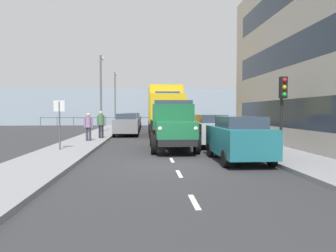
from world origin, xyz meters
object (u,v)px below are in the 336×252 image
object	(u,v)px
lorry_cargo_yellow	(165,109)
pedestrian_couple_a	(101,122)
car_teal_kerbside_near	(239,138)
car_grey_oppositeside_0	(127,124)
car_navy_oppositeside_1	(131,122)
street_sign	(59,116)
lamp_post_far	(115,94)
pedestrian_in_dark_coat	(88,125)
lamp_post_promenade	(101,87)
traffic_light_near	(283,98)
car_silver_kerbside_1	(210,130)
truck_vintage_green	(173,126)
car_maroon_oppositeside_2	(133,120)

from	to	relation	value
lorry_cargo_yellow	pedestrian_couple_a	distance (m)	6.09
car_teal_kerbside_near	car_grey_oppositeside_0	bearing A→B (deg)	-68.92
car_navy_oppositeside_1	street_sign	distance (m)	16.20
lamp_post_far	car_grey_oppositeside_0	bearing A→B (deg)	99.44
car_teal_kerbside_near	lamp_post_far	world-z (taller)	lamp_post_far
pedestrian_in_dark_coat	lamp_post_promenade	size ratio (longest dim) A/B	0.26
pedestrian_couple_a	traffic_light_near	bearing A→B (deg)	137.67
lorry_cargo_yellow	lamp_post_promenade	size ratio (longest dim) A/B	1.27
car_teal_kerbside_near	lamp_post_far	xyz separation A→B (m)	(7.04, -25.34, 3.04)
pedestrian_in_dark_coat	car_navy_oppositeside_1	bearing A→B (deg)	-99.36
traffic_light_near	lamp_post_promenade	bearing A→B (deg)	-55.54
car_silver_kerbside_1	truck_vintage_green	bearing A→B (deg)	37.94
car_silver_kerbside_1	lamp_post_promenade	size ratio (longest dim) A/B	0.64
lamp_post_promenade	lamp_post_far	xyz separation A→B (m)	(-0.18, -10.30, -0.05)
car_teal_kerbside_near	car_silver_kerbside_1	world-z (taller)	same
truck_vintage_green	car_maroon_oppositeside_2	size ratio (longest dim) A/B	1.31
car_silver_kerbside_1	pedestrian_in_dark_coat	bearing A→B (deg)	-16.60
lamp_post_promenade	street_sign	world-z (taller)	lamp_post_promenade
car_silver_kerbside_1	lamp_post_far	distance (m)	21.53
car_silver_kerbside_1	car_maroon_oppositeside_2	xyz separation A→B (m)	(4.97, -19.88, 0.00)
car_teal_kerbside_near	pedestrian_couple_a	bearing A→B (deg)	-54.90
pedestrian_couple_a	lamp_post_promenade	distance (m)	6.57
lamp_post_promenade	car_teal_kerbside_near	bearing A→B (deg)	115.64
car_grey_oppositeside_0	street_sign	bearing A→B (deg)	76.10
car_grey_oppositeside_0	car_navy_oppositeside_1	distance (m)	6.10
street_sign	traffic_light_near	bearing A→B (deg)	169.65
car_silver_kerbside_1	lamp_post_promenade	bearing A→B (deg)	-53.68
car_navy_oppositeside_1	pedestrian_couple_a	size ratio (longest dim) A/B	2.64
car_teal_kerbside_near	pedestrian_in_dark_coat	size ratio (longest dim) A/B	2.35
car_teal_kerbside_near	car_grey_oppositeside_0	size ratio (longest dim) A/B	0.91
car_grey_oppositeside_0	car_navy_oppositeside_1	world-z (taller)	same
lamp_post_promenade	lamp_post_far	bearing A→B (deg)	-90.99
car_teal_kerbside_near	traffic_light_near	bearing A→B (deg)	-151.16
pedestrian_couple_a	lamp_post_far	bearing A→B (deg)	-87.82
car_teal_kerbside_near	pedestrian_in_dark_coat	world-z (taller)	pedestrian_in_dark_coat
car_grey_oppositeside_0	truck_vintage_green	bearing A→B (deg)	106.53
truck_vintage_green	lamp_post_far	distance (m)	22.53
car_silver_kerbside_1	street_sign	xyz separation A→B (m)	(7.42, 2.21, 0.79)
lorry_cargo_yellow	street_sign	size ratio (longest dim) A/B	3.65
lorry_cargo_yellow	car_maroon_oppositeside_2	xyz separation A→B (m)	(3.01, -11.90, -1.18)
lamp_post_far	car_teal_kerbside_near	bearing A→B (deg)	105.53
car_grey_oppositeside_0	street_sign	world-z (taller)	street_sign
car_maroon_oppositeside_2	pedestrian_in_dark_coat	world-z (taller)	pedestrian_in_dark_coat
lamp_post_promenade	street_sign	bearing A→B (deg)	89.04
car_maroon_oppositeside_2	lamp_post_promenade	distance (m)	10.76
lorry_cargo_yellow	lamp_post_promenade	xyz separation A→B (m)	(5.25, -1.85, 1.91)
car_silver_kerbside_1	pedestrian_couple_a	bearing A→B (deg)	-31.41
car_teal_kerbside_near	car_navy_oppositeside_1	distance (m)	19.64
car_silver_kerbside_1	pedestrian_couple_a	size ratio (longest dim) A/B	2.31
car_teal_kerbside_near	pedestrian_couple_a	world-z (taller)	pedestrian_couple_a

